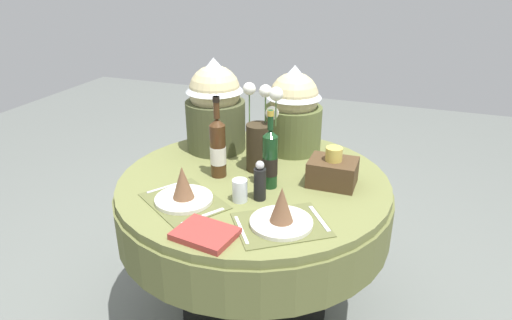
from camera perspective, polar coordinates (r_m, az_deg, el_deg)
ground at (r=2.51m, az=-0.26°, el=-18.21°), size 8.00×8.00×0.00m
dining_table at (r=2.15m, az=-0.29°, el=-6.08°), size 1.26×1.26×0.77m
place_setting_left at (r=1.89m, az=-9.15°, el=-3.96°), size 0.43×0.40×0.16m
place_setting_right at (r=1.71m, az=3.23°, el=-6.87°), size 0.43×0.41×0.16m
flower_vase at (r=2.11m, az=0.58°, el=2.97°), size 0.19×0.13×0.41m
wine_bottle_left at (r=2.05m, az=-4.83°, el=1.60°), size 0.07×0.07×0.38m
wine_bottle_centre at (r=1.95m, az=1.78°, el=0.17°), size 0.07×0.07×0.35m
tumbler_near_left at (r=1.87m, az=-2.05°, el=-3.85°), size 0.06×0.06×0.10m
pepper_mill at (r=1.87m, az=0.49°, el=-2.80°), size 0.05×0.05×0.17m
book_on_table at (r=1.67m, az=-6.59°, el=-9.20°), size 0.24×0.20×0.02m
gift_tub_back_left at (r=2.33m, az=-5.19°, el=7.30°), size 0.31×0.31×0.48m
gift_tub_back_centre at (r=2.32m, az=4.77°, el=6.75°), size 0.29×0.29×0.45m
woven_basket_side_right at (r=2.03m, az=9.65°, el=-1.37°), size 0.21×0.16×0.18m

